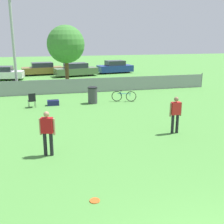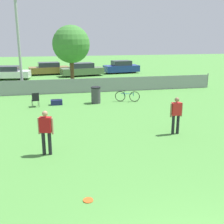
{
  "view_description": "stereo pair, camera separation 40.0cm",
  "coord_description": "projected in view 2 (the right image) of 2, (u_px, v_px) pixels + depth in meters",
  "views": [
    {
      "loc": [
        -3.11,
        -3.19,
        4.22
      ],
      "look_at": [
        -0.21,
        8.14,
        1.05
      ],
      "focal_mm": 45.0,
      "sensor_mm": 36.0,
      "label": 1
    },
    {
      "loc": [
        -2.72,
        -3.29,
        4.22
      ],
      "look_at": [
        -0.21,
        8.14,
        1.05
      ],
      "focal_mm": 45.0,
      "sensor_mm": 36.0,
      "label": 2
    }
  ],
  "objects": [
    {
      "name": "fence_backline",
      "position": [
        87.0,
        85.0,
        21.59
      ],
      "size": [
        20.53,
        0.07,
        1.21
      ],
      "color": "gray",
      "rests_on": "ground_plane"
    },
    {
      "name": "folding_chair_sideline",
      "position": [
        35.0,
        99.0,
        17.16
      ],
      "size": [
        0.5,
        0.5,
        0.89
      ],
      "rotation": [
        0.0,
        0.0,
        3.34
      ],
      "color": "#333338",
      "rests_on": "ground_plane"
    },
    {
      "name": "parked_car_tan",
      "position": [
        49.0,
        69.0,
        31.74
      ],
      "size": [
        4.58,
        2.24,
        1.38
      ],
      "rotation": [
        0.0,
        0.0,
        0.11
      ],
      "color": "black",
      "rests_on": "ground_plane"
    },
    {
      "name": "parked_car_olive",
      "position": [
        82.0,
        70.0,
        30.58
      ],
      "size": [
        4.8,
        2.46,
        1.42
      ],
      "rotation": [
        0.0,
        0.0,
        0.18
      ],
      "color": "black",
      "rests_on": "ground_plane"
    },
    {
      "name": "player_thrower_red",
      "position": [
        46.0,
        130.0,
        10.11
      ],
      "size": [
        0.55,
        0.33,
        1.67
      ],
      "rotation": [
        0.0,
        0.0,
        -0.29
      ],
      "color": "black",
      "rests_on": "ground_plane"
    },
    {
      "name": "gear_bag_sideline",
      "position": [
        57.0,
        102.0,
        17.8
      ],
      "size": [
        0.72,
        0.4,
        0.35
      ],
      "color": "navy",
      "rests_on": "ground_plane"
    },
    {
      "name": "frisbee_disc",
      "position": [
        88.0,
        200.0,
        7.43
      ],
      "size": [
        0.27,
        0.27,
        0.03
      ],
      "color": "#E5591E",
      "rests_on": "ground_plane"
    },
    {
      "name": "player_defender_red",
      "position": [
        176.0,
        113.0,
        12.29
      ],
      "size": [
        0.57,
        0.23,
        1.67
      ],
      "rotation": [
        0.0,
        0.0,
        0.02
      ],
      "color": "black",
      "rests_on": "ground_plane"
    },
    {
      "name": "parked_car_blue",
      "position": [
        121.0,
        67.0,
        33.07
      ],
      "size": [
        4.26,
        2.3,
        1.45
      ],
      "rotation": [
        0.0,
        0.0,
        0.13
      ],
      "color": "black",
      "rests_on": "ground_plane"
    },
    {
      "name": "tree_near_pole",
      "position": [
        71.0,
        44.0,
        23.64
      ],
      "size": [
        3.16,
        3.16,
        5.14
      ],
      "color": "brown",
      "rests_on": "ground_plane"
    },
    {
      "name": "bicycle_sideline",
      "position": [
        127.0,
        96.0,
        18.65
      ],
      "size": [
        1.57,
        0.62,
        0.74
      ],
      "rotation": [
        0.0,
        0.0,
        -0.32
      ],
      "color": "black",
      "rests_on": "ground_plane"
    },
    {
      "name": "parked_car_white",
      "position": [
        8.0,
        73.0,
        28.06
      ],
      "size": [
        4.45,
        2.19,
        1.35
      ],
      "rotation": [
        0.0,
        0.0,
        -0.11
      ],
      "color": "black",
      "rests_on": "ground_plane"
    },
    {
      "name": "light_pole",
      "position": [
        18.0,
        32.0,
        20.4
      ],
      "size": [
        0.9,
        0.36,
        7.55
      ],
      "color": "#9E9EA3",
      "rests_on": "ground_plane"
    },
    {
      "name": "trash_bin",
      "position": [
        96.0,
        95.0,
        18.16
      ],
      "size": [
        0.63,
        0.63,
        1.06
      ],
      "color": "#3F3F44",
      "rests_on": "ground_plane"
    }
  ]
}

